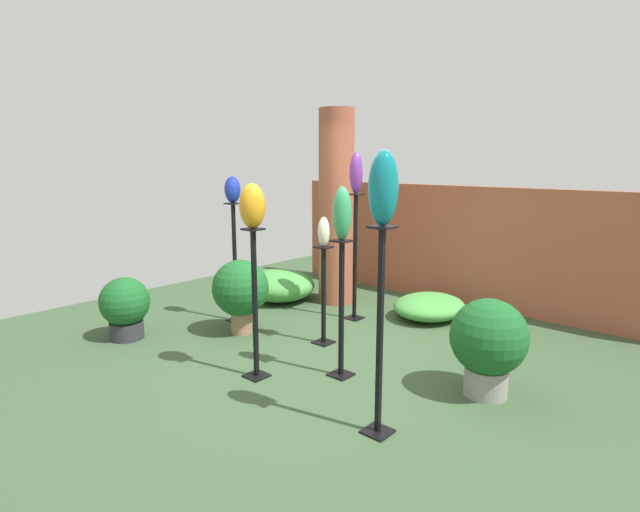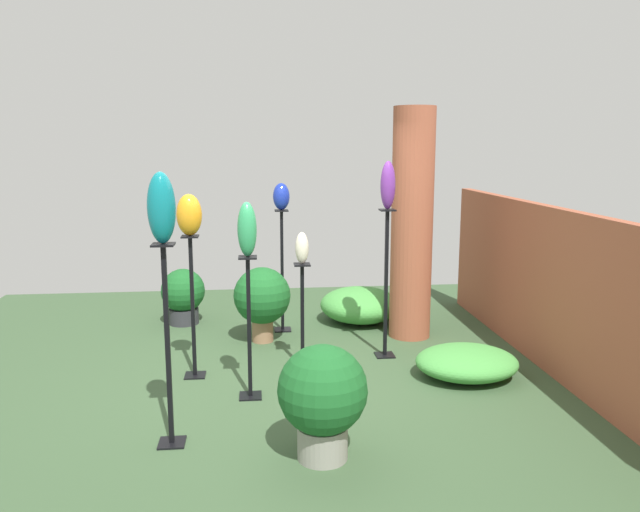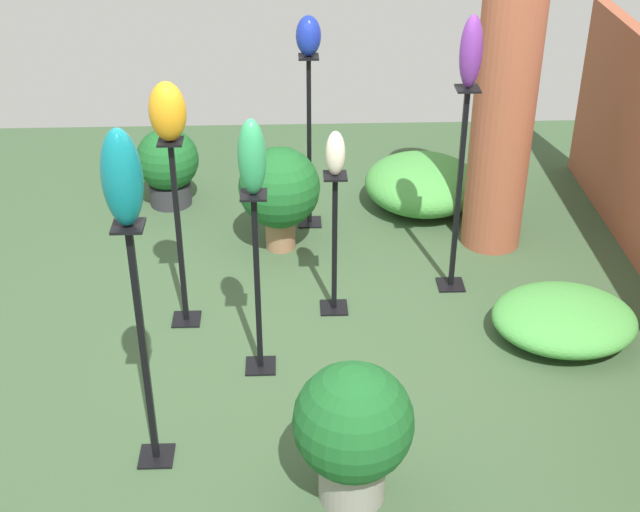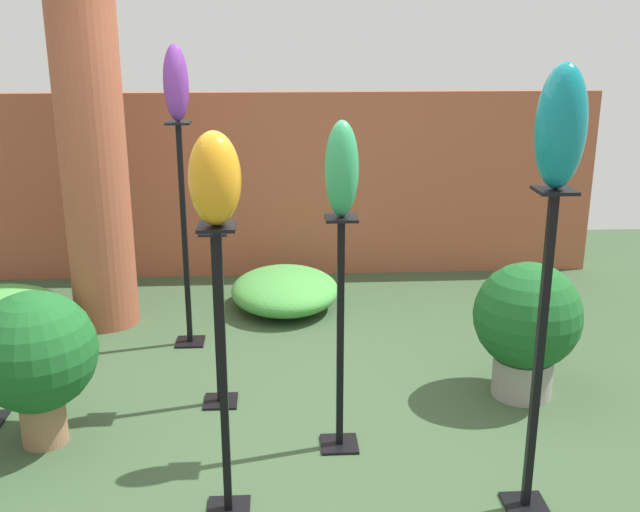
{
  "view_description": "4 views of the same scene",
  "coord_description": "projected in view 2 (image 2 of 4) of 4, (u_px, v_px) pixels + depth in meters",
  "views": [
    {
      "loc": [
        3.04,
        -3.69,
        1.98
      ],
      "look_at": [
        -0.3,
        0.04,
        1.02
      ],
      "focal_mm": 28.0,
      "sensor_mm": 36.0,
      "label": 1
    },
    {
      "loc": [
        5.61,
        -0.22,
        2.24
      ],
      "look_at": [
        -0.25,
        0.39,
        1.18
      ],
      "focal_mm": 35.0,
      "sensor_mm": 36.0,
      "label": 2
    },
    {
      "loc": [
        5.02,
        -0.08,
        3.64
      ],
      "look_at": [
        0.07,
        0.11,
        0.73
      ],
      "focal_mm": 50.0,
      "sensor_mm": 36.0,
      "label": 3
    },
    {
      "loc": [
        -0.04,
        -3.87,
        2.19
      ],
      "look_at": [
        0.2,
        0.33,
        0.89
      ],
      "focal_mm": 42.0,
      "sensor_mm": 36.0,
      "label": 4
    }
  ],
  "objects": [
    {
      "name": "pedestal_amber",
      "position": [
        193.0,
        313.0,
        6.0
      ],
      "size": [
        0.2,
        0.2,
        1.39
      ],
      "color": "black",
      "rests_on": "ground"
    },
    {
      "name": "art_vase_cobalt",
      "position": [
        281.0,
        197.0,
        7.34
      ],
      "size": [
        0.19,
        0.2,
        0.32
      ],
      "primitive_type": "ellipsoid",
      "color": "#192D9E",
      "rests_on": "pedestal_cobalt"
    },
    {
      "name": "brick_wall_back",
      "position": [
        559.0,
        293.0,
        6.04
      ],
      "size": [
        5.6,
        0.12,
        1.64
      ],
      "primitive_type": "cube",
      "color": "#9E5138",
      "rests_on": "ground"
    },
    {
      "name": "ground_plane",
      "position": [
        282.0,
        384.0,
        5.91
      ],
      "size": [
        8.0,
        8.0,
        0.0
      ],
      "primitive_type": "plane",
      "color": "#385133"
    },
    {
      "name": "potted_plant_near_pillar",
      "position": [
        183.0,
        294.0,
        7.84
      ],
      "size": [
        0.55,
        0.55,
        0.7
      ],
      "color": "#2D2D33",
      "rests_on": "ground"
    },
    {
      "name": "foliage_bed_west",
      "position": [
        467.0,
        362.0,
        6.07
      ],
      "size": [
        0.86,
        1.0,
        0.3
      ],
      "primitive_type": "ellipsoid",
      "color": "#479942",
      "rests_on": "ground"
    },
    {
      "name": "art_vase_teal",
      "position": [
        161.0,
        208.0,
        4.42
      ],
      "size": [
        0.21,
        0.2,
        0.51
      ],
      "primitive_type": "ellipsoid",
      "color": "#0F727A",
      "rests_on": "pedestal_teal"
    },
    {
      "name": "foliage_bed_east",
      "position": [
        360.0,
        305.0,
        7.98
      ],
      "size": [
        1.06,
        1.02,
        0.43
      ],
      "primitive_type": "ellipsoid",
      "color": "#479942",
      "rests_on": "ground"
    },
    {
      "name": "brick_pillar",
      "position": [
        412.0,
        224.0,
        7.18
      ],
      "size": [
        0.48,
        0.48,
        2.66
      ],
      "primitive_type": "cylinder",
      "color": "#9E5138",
      "rests_on": "ground"
    },
    {
      "name": "art_vase_violet",
      "position": [
        388.0,
        185.0,
        6.38
      ],
      "size": [
        0.17,
        0.15,
        0.49
      ],
      "primitive_type": "ellipsoid",
      "color": "#6B2D8C",
      "rests_on": "pedestal_violet"
    },
    {
      "name": "potted_plant_mid_right",
      "position": [
        262.0,
        297.0,
        7.11
      ],
      "size": [
        0.65,
        0.65,
        0.87
      ],
      "color": "#936B4C",
      "rests_on": "ground"
    },
    {
      "name": "art_vase_jade",
      "position": [
        247.0,
        229.0,
        5.35
      ],
      "size": [
        0.17,
        0.17,
        0.47
      ],
      "primitive_type": "ellipsoid",
      "color": "#2D9356",
      "rests_on": "pedestal_jade"
    },
    {
      "name": "art_vase_ivory",
      "position": [
        302.0,
        248.0,
        6.12
      ],
      "size": [
        0.12,
        0.13,
        0.32
      ],
      "primitive_type": "ellipsoid",
      "color": "beige",
      "rests_on": "pedestal_ivory"
    },
    {
      "name": "pedestal_cobalt",
      "position": [
        282.0,
        276.0,
        7.5
      ],
      "size": [
        0.2,
        0.2,
        1.48
      ],
      "color": "black",
      "rests_on": "ground"
    },
    {
      "name": "pedestal_ivory",
      "position": [
        302.0,
        321.0,
        6.25
      ],
      "size": [
        0.2,
        0.2,
        1.08
      ],
      "color": "black",
      "rests_on": "ground"
    },
    {
      "name": "pedestal_violet",
      "position": [
        386.0,
        289.0,
        6.57
      ],
      "size": [
        0.2,
        0.2,
        1.58
      ],
      "color": "black",
      "rests_on": "ground"
    },
    {
      "name": "pedestal_jade",
      "position": [
        249.0,
        334.0,
        5.51
      ],
      "size": [
        0.2,
        0.2,
        1.29
      ],
      "color": "black",
      "rests_on": "ground"
    },
    {
      "name": "art_vase_amber",
      "position": [
        189.0,
        215.0,
        5.84
      ],
      "size": [
        0.22,
        0.24,
        0.39
      ],
      "primitive_type": "ellipsoid",
      "color": "orange",
      "rests_on": "pedestal_amber"
    },
    {
      "name": "potted_plant_mid_left",
      "position": [
        323.0,
        395.0,
        4.44
      ],
      "size": [
        0.65,
        0.65,
        0.85
      ],
      "color": "gray",
      "rests_on": "ground"
    },
    {
      "name": "pedestal_teal",
      "position": [
        168.0,
        354.0,
        4.61
      ],
      "size": [
        0.2,
        0.2,
        1.54
      ],
      "color": "black",
      "rests_on": "ground"
    }
  ]
}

